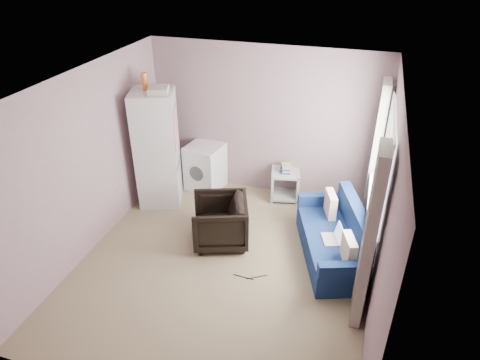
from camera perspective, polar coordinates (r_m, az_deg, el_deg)
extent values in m
cube|color=#867558|center=(5.96, -2.20, -11.16)|extent=(3.80, 4.20, 0.02)
cube|color=silver|center=(4.70, -2.80, 12.62)|extent=(3.80, 4.20, 0.02)
cube|color=gray|center=(7.04, 3.26, 7.72)|extent=(3.80, 0.02, 2.50)
cube|color=gray|center=(3.73, -13.68, -16.71)|extent=(3.80, 0.02, 2.50)
cube|color=gray|center=(6.06, -19.77, 2.06)|extent=(0.02, 4.20, 2.50)
cube|color=gray|center=(5.01, 18.71, -3.94)|extent=(0.02, 4.20, 2.50)
cube|color=white|center=(5.49, 18.99, 2.20)|extent=(0.01, 1.60, 1.20)
imported|color=black|center=(6.11, -2.70, -5.26)|extent=(0.92, 0.95, 0.78)
cube|color=silver|center=(6.94, -11.00, 4.12)|extent=(0.83, 0.83, 1.89)
cube|color=#393B3E|center=(7.01, -8.15, 2.41)|extent=(0.21, 0.58, 0.02)
cube|color=#393B3E|center=(6.99, -8.25, 7.24)|extent=(0.03, 0.04, 0.54)
cube|color=silver|center=(6.72, -8.52, 6.95)|extent=(0.16, 0.43, 0.65)
cylinder|color=orange|center=(6.62, -12.61, 12.70)|extent=(0.11, 0.11, 0.26)
cube|color=#A8A79E|center=(6.46, -10.83, 11.69)|extent=(0.37, 0.40, 0.10)
cube|color=silver|center=(7.45, -4.64, 1.78)|extent=(0.66, 0.66, 0.81)
cube|color=#393B3E|center=(7.26, -4.84, 4.32)|extent=(0.61, 0.60, 0.05)
cylinder|color=#393B3E|center=(7.23, -5.82, 0.85)|extent=(0.26, 0.06, 0.27)
cube|color=#9E9E9A|center=(7.11, 6.10, 1.02)|extent=(0.55, 0.55, 0.04)
cube|color=#9E9E9A|center=(7.33, 5.92, -1.88)|extent=(0.55, 0.55, 0.04)
cube|color=#9E9E9A|center=(7.22, 4.34, -0.51)|extent=(0.14, 0.46, 0.51)
cube|color=#9E9E9A|center=(7.24, 7.65, -0.64)|extent=(0.14, 0.46, 0.51)
cube|color=navy|center=(7.10, 6.11, 1.27)|extent=(0.20, 0.25, 0.03)
cube|color=tan|center=(7.08, 6.22, 1.48)|extent=(0.21, 0.26, 0.03)
cube|color=navy|center=(7.07, 6.05, 1.73)|extent=(0.18, 0.24, 0.03)
cube|color=tan|center=(7.05, 6.22, 1.90)|extent=(0.22, 0.26, 0.03)
cube|color=navy|center=(6.09, 12.25, -8.61)|extent=(1.24, 1.76, 0.36)
cube|color=navy|center=(5.95, 15.43, -5.62)|extent=(0.67, 1.57, 0.39)
cube|color=navy|center=(5.36, 14.39, -11.50)|extent=(0.76, 0.36, 0.18)
cube|color=navy|center=(6.55, 11.03, -2.57)|extent=(0.76, 0.36, 0.18)
cube|color=beige|center=(5.50, 14.28, -9.01)|extent=(0.22, 0.37, 0.36)
cube|color=beige|center=(6.31, 11.97, -3.14)|extent=(0.22, 0.37, 0.36)
cube|color=#9E9E9A|center=(5.90, 11.96, -7.75)|extent=(0.29, 0.34, 0.02)
cube|color=silver|center=(5.86, 13.13, -6.91)|extent=(0.15, 0.30, 0.19)
cube|color=white|center=(5.79, 17.31, -3.22)|extent=(0.14, 1.70, 0.04)
cube|color=white|center=(5.78, 17.85, -3.04)|extent=(0.02, 1.68, 0.05)
cube|color=white|center=(5.49, 18.81, 2.22)|extent=(0.02, 1.68, 0.05)
cube|color=white|center=(5.26, 19.87, 8.01)|extent=(0.02, 1.68, 0.05)
cube|color=white|center=(4.79, 18.70, -2.03)|extent=(0.02, 0.05, 1.20)
cube|color=white|center=(5.25, 18.77, 0.93)|extent=(0.02, 0.05, 1.20)
cube|color=white|center=(5.73, 18.84, 3.41)|extent=(0.02, 0.05, 1.20)
cube|color=white|center=(6.22, 18.89, 5.50)|extent=(0.02, 0.05, 1.20)
cube|color=beige|center=(4.77, 16.80, -7.67)|extent=(0.12, 0.46, 2.18)
cube|color=beige|center=(6.63, 17.59, 3.43)|extent=(0.12, 0.46, 2.18)
cylinder|color=black|center=(5.75, 2.24, -12.80)|extent=(0.25, 0.16, 0.01)
cylinder|color=black|center=(5.75, 0.48, -12.80)|extent=(0.29, 0.03, 0.01)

